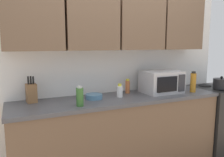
{
  "coord_description": "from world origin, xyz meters",
  "views": [
    {
      "loc": [
        -1.14,
        -2.62,
        1.52
      ],
      "look_at": [
        -0.08,
        -0.25,
        1.12
      ],
      "focal_mm": 36.0,
      "sensor_mm": 36.0,
      "label": 1
    }
  ],
  "objects_px": {
    "stove_range": "(219,116)",
    "bottle_white_jar": "(120,91)",
    "bottle_amber_vinegar": "(193,82)",
    "bottle_green_oil": "(80,97)",
    "knife_block": "(31,93)",
    "microwave": "(161,82)",
    "bottle_spice_jar": "(128,86)",
    "kettle": "(221,84)",
    "bowl_ceramic_small": "(94,96)"
  },
  "relations": [
    {
      "from": "stove_range",
      "to": "microwave",
      "type": "bearing_deg",
      "value": 177.92
    },
    {
      "from": "kettle",
      "to": "bowl_ceramic_small",
      "type": "bearing_deg",
      "value": 173.2
    },
    {
      "from": "kettle",
      "to": "bottle_spice_jar",
      "type": "distance_m",
      "value": 1.32
    },
    {
      "from": "microwave",
      "to": "knife_block",
      "type": "relative_size",
      "value": 1.68
    },
    {
      "from": "stove_range",
      "to": "bottle_amber_vinegar",
      "type": "distance_m",
      "value": 0.87
    },
    {
      "from": "microwave",
      "to": "knife_block",
      "type": "xyz_separation_m",
      "value": [
        -1.57,
        0.16,
        -0.04
      ]
    },
    {
      "from": "knife_block",
      "to": "bottle_spice_jar",
      "type": "relative_size",
      "value": 1.57
    },
    {
      "from": "bottle_spice_jar",
      "to": "stove_range",
      "type": "bearing_deg",
      "value": -7.0
    },
    {
      "from": "bottle_white_jar",
      "to": "knife_block",
      "type": "bearing_deg",
      "value": 170.65
    },
    {
      "from": "knife_block",
      "to": "bottle_amber_vinegar",
      "type": "xyz_separation_m",
      "value": [
        1.96,
        -0.3,
        0.03
      ]
    },
    {
      "from": "knife_block",
      "to": "bowl_ceramic_small",
      "type": "distance_m",
      "value": 0.68
    },
    {
      "from": "bottle_amber_vinegar",
      "to": "bottle_green_oil",
      "type": "distance_m",
      "value": 1.53
    },
    {
      "from": "microwave",
      "to": "bottle_spice_jar",
      "type": "xyz_separation_m",
      "value": [
        -0.42,
        0.14,
        -0.05
      ]
    },
    {
      "from": "knife_block",
      "to": "bottle_spice_jar",
      "type": "height_order",
      "value": "knife_block"
    },
    {
      "from": "kettle",
      "to": "knife_block",
      "type": "bearing_deg",
      "value": 172.19
    },
    {
      "from": "bottle_green_oil",
      "to": "kettle",
      "type": "bearing_deg",
      "value": 0.56
    },
    {
      "from": "bottle_green_oil",
      "to": "bottle_spice_jar",
      "type": "distance_m",
      "value": 0.8
    },
    {
      "from": "stove_range",
      "to": "knife_block",
      "type": "bearing_deg",
      "value": 175.74
    },
    {
      "from": "bottle_white_jar",
      "to": "bowl_ceramic_small",
      "type": "distance_m",
      "value": 0.32
    },
    {
      "from": "bowl_ceramic_small",
      "to": "knife_block",
      "type": "bearing_deg",
      "value": 169.51
    },
    {
      "from": "microwave",
      "to": "bottle_amber_vinegar",
      "type": "bearing_deg",
      "value": -20.82
    },
    {
      "from": "stove_range",
      "to": "knife_block",
      "type": "height_order",
      "value": "knife_block"
    },
    {
      "from": "knife_block",
      "to": "bottle_amber_vinegar",
      "type": "relative_size",
      "value": 1.05
    },
    {
      "from": "stove_range",
      "to": "bottle_amber_vinegar",
      "type": "xyz_separation_m",
      "value": [
        -0.65,
        -0.11,
        0.58
      ]
    },
    {
      "from": "bottle_spice_jar",
      "to": "bowl_ceramic_small",
      "type": "distance_m",
      "value": 0.5
    },
    {
      "from": "kettle",
      "to": "microwave",
      "type": "bearing_deg",
      "value": 168.41
    },
    {
      "from": "bottle_spice_jar",
      "to": "bottle_green_oil",
      "type": "bearing_deg",
      "value": -154.85
    },
    {
      "from": "bowl_ceramic_small",
      "to": "stove_range",
      "type": "bearing_deg",
      "value": -2.1
    },
    {
      "from": "bottle_amber_vinegar",
      "to": "bottle_white_jar",
      "type": "height_order",
      "value": "bottle_amber_vinegar"
    },
    {
      "from": "stove_range",
      "to": "kettle",
      "type": "relative_size",
      "value": 4.31
    },
    {
      "from": "bottle_green_oil",
      "to": "bowl_ceramic_small",
      "type": "bearing_deg",
      "value": 45.01
    },
    {
      "from": "bottle_amber_vinegar",
      "to": "bottle_spice_jar",
      "type": "height_order",
      "value": "bottle_amber_vinegar"
    },
    {
      "from": "microwave",
      "to": "bottle_green_oil",
      "type": "relative_size",
      "value": 2.33
    },
    {
      "from": "stove_range",
      "to": "bottle_spice_jar",
      "type": "bearing_deg",
      "value": 173.0
    },
    {
      "from": "knife_block",
      "to": "bottle_green_oil",
      "type": "relative_size",
      "value": 1.38
    },
    {
      "from": "bottle_spice_jar",
      "to": "bottle_white_jar",
      "type": "height_order",
      "value": "bottle_spice_jar"
    },
    {
      "from": "microwave",
      "to": "bottle_white_jar",
      "type": "height_order",
      "value": "microwave"
    },
    {
      "from": "bottle_amber_vinegar",
      "to": "bottle_green_oil",
      "type": "relative_size",
      "value": 1.31
    },
    {
      "from": "microwave",
      "to": "bottle_spice_jar",
      "type": "height_order",
      "value": "microwave"
    },
    {
      "from": "knife_block",
      "to": "bottle_amber_vinegar",
      "type": "distance_m",
      "value": 1.98
    },
    {
      "from": "bottle_amber_vinegar",
      "to": "bottle_spice_jar",
      "type": "relative_size",
      "value": 1.49
    },
    {
      "from": "kettle",
      "to": "bottle_white_jar",
      "type": "relative_size",
      "value": 1.33
    },
    {
      "from": "kettle",
      "to": "microwave",
      "type": "relative_size",
      "value": 0.44
    },
    {
      "from": "stove_range",
      "to": "bottle_white_jar",
      "type": "xyz_separation_m",
      "value": [
        -1.63,
        0.03,
        0.52
      ]
    },
    {
      "from": "stove_range",
      "to": "bottle_spice_jar",
      "type": "height_order",
      "value": "bottle_spice_jar"
    },
    {
      "from": "microwave",
      "to": "bowl_ceramic_small",
      "type": "distance_m",
      "value": 0.91
    },
    {
      "from": "kettle",
      "to": "bottle_amber_vinegar",
      "type": "xyz_separation_m",
      "value": [
        -0.48,
        0.03,
        0.05
      ]
    },
    {
      "from": "kettle",
      "to": "bowl_ceramic_small",
      "type": "relative_size",
      "value": 1.09
    },
    {
      "from": "bottle_amber_vinegar",
      "to": "bottle_white_jar",
      "type": "relative_size",
      "value": 1.71
    },
    {
      "from": "bottle_green_oil",
      "to": "bottle_spice_jar",
      "type": "height_order",
      "value": "bottle_green_oil"
    }
  ]
}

